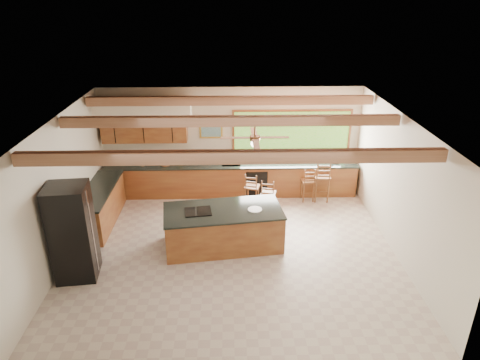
{
  "coord_description": "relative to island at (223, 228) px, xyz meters",
  "views": [
    {
      "loc": [
        -0.05,
        -8.17,
        5.38
      ],
      "look_at": [
        0.19,
        0.8,
        1.37
      ],
      "focal_mm": 32.0,
      "sensor_mm": 36.0,
      "label": 1
    }
  ],
  "objects": [
    {
      "name": "island",
      "position": [
        0.0,
        0.0,
        0.0
      ],
      "size": [
        2.75,
        1.56,
        0.93
      ],
      "rotation": [
        0.0,
        0.0,
        0.13
      ],
      "color": "brown",
      "rests_on": "ground"
    },
    {
      "name": "room_shell",
      "position": [
        0.04,
        0.45,
        1.76
      ],
      "size": [
        7.27,
        6.54,
        3.02
      ],
      "color": "beige",
      "rests_on": "ground"
    },
    {
      "name": "bar_stool_a",
      "position": [
        0.75,
        1.8,
        0.14
      ],
      "size": [
        0.45,
        0.45,
        1.01
      ],
      "rotation": [
        0.0,
        0.0,
        -0.27
      ],
      "color": "brown",
      "rests_on": "ground"
    },
    {
      "name": "bar_stool_c",
      "position": [
        2.68,
        2.18,
        0.25
      ],
      "size": [
        0.45,
        0.45,
        1.19
      ],
      "rotation": [
        0.0,
        0.0,
        -0.06
      ],
      "color": "brown",
      "rests_on": "ground"
    },
    {
      "name": "refrigerator",
      "position": [
        -2.95,
        -1.03,
        0.54
      ],
      "size": [
        0.85,
        0.83,
        2.0
      ],
      "rotation": [
        0.0,
        0.0,
        0.1
      ],
      "color": "black",
      "rests_on": "ground"
    },
    {
      "name": "counter_run",
      "position": [
        -0.61,
        2.31,
        0.01
      ],
      "size": [
        7.12,
        3.1,
        1.22
      ],
      "color": "brown",
      "rests_on": "ground"
    },
    {
      "name": "bar_stool_b",
      "position": [
        1.14,
        1.34,
        0.16
      ],
      "size": [
        0.45,
        0.45,
        1.04
      ],
      "rotation": [
        0.0,
        0.0,
        -0.22
      ],
      "color": "brown",
      "rests_on": "ground"
    },
    {
      "name": "ground",
      "position": [
        0.2,
        -0.21,
        -0.46
      ],
      "size": [
        7.2,
        7.2,
        0.0
      ],
      "primitive_type": "plane",
      "color": "beige",
      "rests_on": "ground"
    },
    {
      "name": "bar_stool_d",
      "position": [
        2.3,
        2.19,
        0.12
      ],
      "size": [
        0.38,
        0.38,
        0.98
      ],
      "rotation": [
        0.0,
        0.0,
        0.09
      ],
      "color": "brown",
      "rests_on": "ground"
    }
  ]
}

